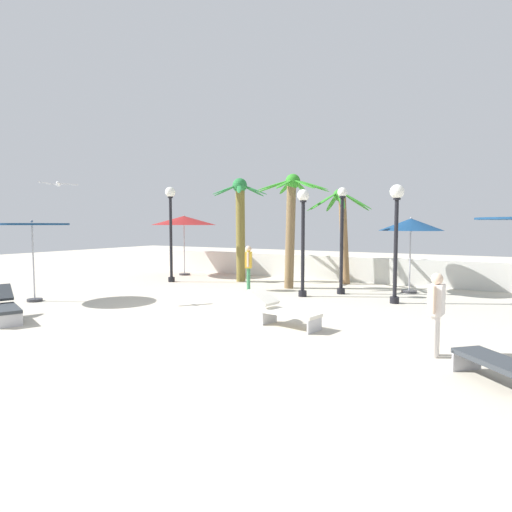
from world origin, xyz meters
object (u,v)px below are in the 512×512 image
patio_umbrella_1 (32,229)px  guest_0 (436,307)px  patio_umbrella_2 (184,221)px  patio_umbrella_3 (411,225)px  lamp_post_3 (303,227)px  guest_1 (248,263)px  palm_tree_1 (342,223)px  lamp_post_0 (171,218)px  lounge_chair_0 (4,305)px  lounge_chair_1 (511,363)px  palm_tree_2 (291,215)px  seagull_0 (58,184)px  palm_tree_0 (240,217)px  lamp_post_2 (396,223)px  lounge_chair_2 (283,309)px  lamp_post_1 (342,233)px

patio_umbrella_1 → guest_0: bearing=1.1°
patio_umbrella_2 → patio_umbrella_3: bearing=-1.2°
lamp_post_3 → guest_1: 2.61m
palm_tree_1 → lamp_post_0: lamp_post_0 is taller
lamp_post_3 → guest_0: lamp_post_3 is taller
palm_tree_1 → lounge_chair_0: 12.05m
lounge_chair_1 → guest_0: 1.74m
patio_umbrella_2 → lamp_post_0: 2.43m
palm_tree_2 → guest_1: palm_tree_2 is taller
seagull_0 → guest_0: bearing=0.4°
patio_umbrella_1 → palm_tree_0: palm_tree_0 is taller
patio_umbrella_3 → lamp_post_2: bearing=-90.6°
palm_tree_2 → lamp_post_0: size_ratio=1.08×
patio_umbrella_3 → palm_tree_2: 4.26m
lamp_post_2 → seagull_0: size_ratio=3.93×
palm_tree_1 → seagull_0: (-5.96, -8.49, 1.14)m
guest_0 → guest_1: bearing=144.2°
lamp_post_0 → guest_1: (4.04, -0.43, -1.69)m
palm_tree_0 → lounge_chair_2: bearing=-51.0°
patio_umbrella_1 → patio_umbrella_3: size_ratio=0.96×
lamp_post_1 → seagull_0: 9.18m
lamp_post_1 → lamp_post_3: 1.51m
lamp_post_0 → lamp_post_1: lamp_post_0 is taller
lamp_post_3 → lounge_chair_2: (1.27, -4.08, -1.93)m
lounge_chair_0 → guest_0: size_ratio=1.26×
lamp_post_2 → guest_0: lamp_post_2 is taller
patio_umbrella_2 → lamp_post_0: size_ratio=0.77×
palm_tree_0 → guest_1: bearing=-51.6°
palm_tree_0 → lounge_chair_1: (9.69, -8.20, -2.31)m
patio_umbrella_2 → lamp_post_1: 8.47m
patio_umbrella_1 → palm_tree_1: 11.19m
patio_umbrella_1 → lamp_post_0: bearing=83.0°
palm_tree_2 → lounge_chair_0: palm_tree_2 is taller
palm_tree_2 → patio_umbrella_2: bearing=167.9°
lamp_post_1 → lounge_chair_1: size_ratio=2.14×
guest_1 → lounge_chair_2: bearing=-50.8°
patio_umbrella_2 → patio_umbrella_3: (10.31, -0.21, -0.21)m
patio_umbrella_3 → palm_tree_1: bearing=160.0°
lamp_post_2 → seagull_0: seagull_0 is taller
patio_umbrella_2 → lounge_chair_0: size_ratio=1.59×
guest_1 → lamp_post_0: bearing=173.9°
lamp_post_1 → guest_0: (3.75, -5.95, -1.21)m
lounge_chair_1 → guest_0: (-1.16, 1.19, 0.52)m
lounge_chair_0 → lounge_chair_1: lounge_chair_0 is taller
patio_umbrella_3 → lounge_chair_2: size_ratio=1.39×
patio_umbrella_3 → lounge_chair_2: (-1.70, -6.69, -1.98)m
patio_umbrella_1 → patio_umbrella_3: bearing=37.4°
guest_1 → lamp_post_3: bearing=-5.5°
lounge_chair_1 → guest_0: guest_0 is taller
palm_tree_0 → lamp_post_1: bearing=-12.6°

